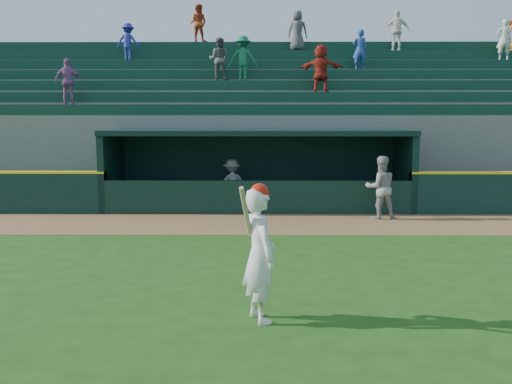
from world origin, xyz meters
The scene contains 7 objects.
ground centered at (0.00, 0.00, 0.00)m, with size 120.00×120.00×0.00m, color #1E4812.
warning_track centered at (0.00, 4.90, 0.01)m, with size 40.00×3.00×0.01m, color brown.
dugout_player_front centered at (3.46, 5.75, 0.89)m, with size 0.86×0.67×1.77m, color #989793.
dugout_player_inside centered at (-0.81, 7.75, 0.76)m, with size 0.99×0.57×1.53m, color #A0A09B.
dugout centered at (0.00, 8.00, 1.36)m, with size 9.40×2.80×2.46m.
stands centered at (0.01, 12.57, 2.41)m, with size 34.50×6.25×7.55m.
batter_at_plate centered at (0.08, -2.40, 0.97)m, with size 0.69×0.88×1.96m.
Camera 1 is at (0.11, -10.15, 2.84)m, focal length 40.00 mm.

